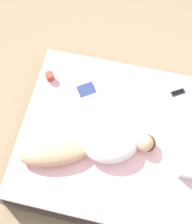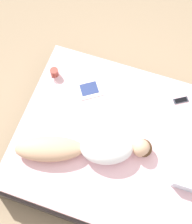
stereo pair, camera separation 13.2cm
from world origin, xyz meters
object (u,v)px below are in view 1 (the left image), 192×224
(person, at_px, (93,149))
(cell_phone, at_px, (178,92))
(coffee_mug, at_px, (50,76))
(open_magazine, at_px, (83,82))

(person, height_order, cell_phone, person)
(person, bearing_deg, coffee_mug, -156.93)
(person, xyz_separation_m, open_magazine, (-0.74, -0.28, -0.09))
(open_magazine, bearing_deg, cell_phone, 60.97)
(open_magazine, xyz_separation_m, coffee_mug, (0.04, -0.36, 0.04))
(person, bearing_deg, open_magazine, -178.40)
(person, relative_size, coffee_mug, 11.42)
(coffee_mug, height_order, cell_phone, coffee_mug)
(person, xyz_separation_m, coffee_mug, (-0.70, -0.64, -0.05))
(open_magazine, bearing_deg, coffee_mug, -117.93)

